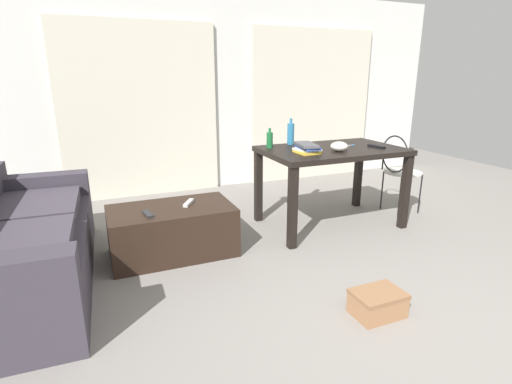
{
  "coord_description": "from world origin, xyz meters",
  "views": [
    {
      "loc": [
        -1.81,
        -1.42,
        1.49
      ],
      "look_at": [
        -0.44,
        1.81,
        0.43
      ],
      "focal_mm": 27.7,
      "sensor_mm": 36.0,
      "label": 1
    }
  ],
  "objects": [
    {
      "name": "ground_plane",
      "position": [
        0.0,
        1.44,
        0.0
      ],
      "size": [
        8.84,
        8.84,
        0.0
      ],
      "primitive_type": "plane",
      "color": "gray"
    },
    {
      "name": "wall_back",
      "position": [
        0.0,
        3.68,
        1.25
      ],
      "size": [
        6.25,
        0.1,
        2.5
      ],
      "primitive_type": "cube",
      "color": "silver",
      "rests_on": "ground"
    },
    {
      "name": "curtains",
      "position": [
        0.0,
        3.6,
        1.05
      ],
      "size": [
        4.27,
        0.03,
        2.09
      ],
      "color": "beige",
      "rests_on": "ground"
    },
    {
      "name": "couch",
      "position": [
        -2.38,
        1.62,
        0.3
      ],
      "size": [
        0.95,
        2.05,
        0.74
      ],
      "color": "#38333D",
      "rests_on": "ground"
    },
    {
      "name": "coffee_table",
      "position": [
        -1.25,
        1.73,
        0.21
      ],
      "size": [
        1.02,
        0.58,
        0.42
      ],
      "color": "black",
      "rests_on": "ground"
    },
    {
      "name": "craft_table",
      "position": [
        0.37,
        1.81,
        0.69
      ],
      "size": [
        1.35,
        0.85,
        0.79
      ],
      "color": "black",
      "rests_on": "ground"
    },
    {
      "name": "wire_chair",
      "position": [
        1.26,
        1.84,
        0.53
      ],
      "size": [
        0.41,
        0.41,
        0.86
      ],
      "color": "silver",
      "rests_on": "ground"
    },
    {
      "name": "bottle_near",
      "position": [
        0.09,
        2.17,
        0.9
      ],
      "size": [
        0.07,
        0.07,
        0.26
      ],
      "color": "teal",
      "rests_on": "craft_table"
    },
    {
      "name": "bottle_far",
      "position": [
        -0.19,
        2.06,
        0.87
      ],
      "size": [
        0.06,
        0.06,
        0.19
      ],
      "color": "#195B2D",
      "rests_on": "craft_table"
    },
    {
      "name": "bowl",
      "position": [
        0.33,
        1.65,
        0.84
      ],
      "size": [
        0.16,
        0.16,
        0.09
      ],
      "primitive_type": "ellipsoid",
      "color": "beige",
      "rests_on": "craft_table"
    },
    {
      "name": "book_stack",
      "position": [
        0.02,
        1.7,
        0.84
      ],
      "size": [
        0.22,
        0.31,
        0.09
      ],
      "color": "gold",
      "rests_on": "craft_table"
    },
    {
      "name": "tv_remote_on_table",
      "position": [
        0.79,
        1.67,
        0.8
      ],
      "size": [
        0.08,
        0.19,
        0.02
      ],
      "primitive_type": "cube",
      "rotation": [
        0.0,
        0.0,
        0.21
      ],
      "color": "black",
      "rests_on": "craft_table"
    },
    {
      "name": "scissors",
      "position": [
        0.63,
        1.86,
        0.79
      ],
      "size": [
        0.12,
        0.06,
        0.0
      ],
      "color": "#9EA0A5",
      "rests_on": "craft_table"
    },
    {
      "name": "tv_remote_primary",
      "position": [
        -1.09,
        1.75,
        0.43
      ],
      "size": [
        0.13,
        0.17,
        0.03
      ],
      "primitive_type": "cube",
      "rotation": [
        0.0,
        0.0,
        -0.56
      ],
      "color": "#B7B7B2",
      "rests_on": "coffee_table"
    },
    {
      "name": "tv_remote_secondary",
      "position": [
        -1.45,
        1.62,
        0.43
      ],
      "size": [
        0.07,
        0.18,
        0.02
      ],
      "primitive_type": "cube",
      "rotation": [
        0.0,
        0.0,
        0.13
      ],
      "color": "#232326",
      "rests_on": "coffee_table"
    },
    {
      "name": "shoebox",
      "position": [
        -0.23,
        0.31,
        0.08
      ],
      "size": [
        0.32,
        0.23,
        0.16
      ],
      "color": "#996B47",
      "rests_on": "ground"
    }
  ]
}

